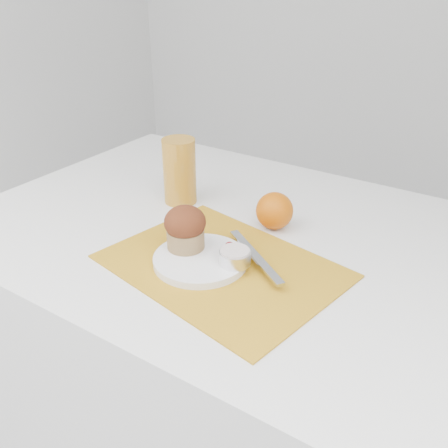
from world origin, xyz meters
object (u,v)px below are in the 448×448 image
Objects in this scene: plate at (200,260)px; muffin at (185,228)px; orange at (274,211)px; juice_glass at (180,171)px; table at (242,366)px.

plate is 0.07m from muffin.
plate is at bearing -16.72° from muffin.
juice_glass reaches higher than orange.
orange is (0.04, 0.05, 0.41)m from table.
juice_glass reaches higher than muffin.
orange is (0.04, 0.20, 0.03)m from plate.
muffin reaches higher than table.
muffin is (-0.04, 0.01, 0.05)m from plate.
juice_glass is (-0.20, 0.20, 0.06)m from plate.
table is at bearing -12.96° from juice_glass.
table is 6.85× the size of plate.
orange is 0.25m from juice_glass.
table is 7.94× the size of juice_glass.
orange is at bearing 52.31° from table.
orange is 0.91× the size of muffin.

